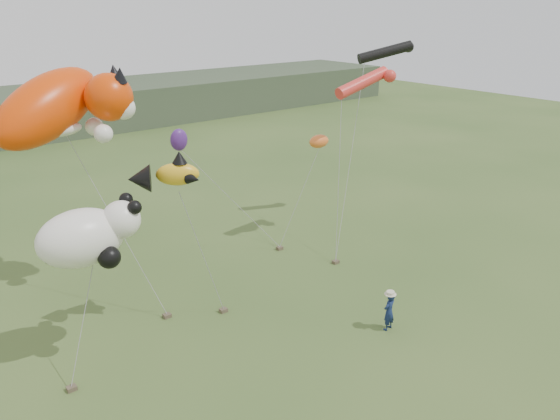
# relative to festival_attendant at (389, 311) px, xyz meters

# --- Properties ---
(ground) EXTENTS (120.00, 120.00, 0.00)m
(ground) POSITION_rel_festival_attendant_xyz_m (-1.41, 0.41, -0.80)
(ground) COLOR #385123
(ground) RESTS_ON ground
(festival_attendant) EXTENTS (0.64, 0.47, 1.60)m
(festival_attendant) POSITION_rel_festival_attendant_xyz_m (0.00, 0.00, 0.00)
(festival_attendant) COLOR #132047
(festival_attendant) RESTS_ON ground
(sandbag_anchors) EXTENTS (13.82, 4.58, 0.16)m
(sandbag_anchors) POSITION_rel_festival_attendant_xyz_m (-3.61, 5.91, -0.72)
(sandbag_anchors) COLOR brown
(sandbag_anchors) RESTS_ON ground
(cat_kite) EXTENTS (6.89, 4.28, 4.06)m
(cat_kite) POSITION_rel_festival_attendant_xyz_m (-8.14, 10.57, 7.46)
(cat_kite) COLOR #DF3A03
(cat_kite) RESTS_ON ground
(fish_kite) EXTENTS (2.78, 1.83, 1.34)m
(fish_kite) POSITION_rel_festival_attendant_xyz_m (-6.47, 5.43, 5.52)
(fish_kite) COLOR gold
(fish_kite) RESTS_ON ground
(tube_kites) EXTENTS (6.49, 3.22, 2.51)m
(tube_kites) POSITION_rel_festival_attendant_xyz_m (7.22, 7.72, 8.18)
(tube_kites) COLOR black
(tube_kites) RESTS_ON ground
(panda_kite) EXTENTS (3.48, 2.25, 2.16)m
(panda_kite) POSITION_rel_festival_attendant_xyz_m (-9.45, 5.31, 4.00)
(panda_kite) COLOR white
(panda_kite) RESTS_ON ground
(misc_kites) EXTENTS (7.65, 3.51, 1.42)m
(misc_kites) POSITION_rel_festival_attendant_xyz_m (0.78, 10.10, 4.81)
(misc_kites) COLOR orange
(misc_kites) RESTS_ON ground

